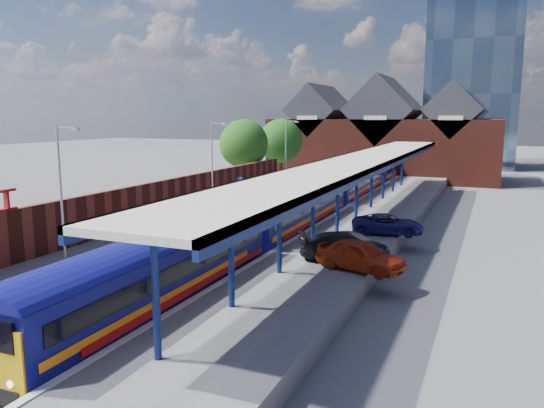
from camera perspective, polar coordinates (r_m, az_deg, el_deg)
The scene contains 23 objects.
ground at distance 47.84m, azimuth 5.20°, elevation -0.75°, with size 240.00×240.00×0.00m, color #5B5B5E.
ballast_bed at distance 38.61m, azimuth 0.65°, elevation -3.15°, with size 6.00×76.00×0.06m, color #473D33.
rails at distance 38.59m, azimuth 0.65°, elevation -3.02°, with size 4.51×76.00×0.14m.
left_platform at distance 40.87m, azimuth -6.50°, elevation -1.82°, with size 5.00×76.00×1.00m, color #565659.
right_platform at distance 36.71m, azimuth 9.36°, elevation -3.19°, with size 6.00×76.00×1.00m, color #565659.
coping_left at distance 39.68m, azimuth -3.56°, elevation -1.35°, with size 0.30×76.00×0.05m, color silver.
coping_right at distance 37.35m, azimuth 5.13°, elevation -2.06°, with size 0.30×76.00×0.05m, color silver.
yellow_line at distance 39.96m, azimuth -4.33°, elevation -1.31°, with size 0.14×76.00×0.01m, color yellow.
train at distance 44.82m, azimuth 6.13°, elevation 1.29°, with size 2.96×65.93×3.45m.
canopy at distance 37.98m, azimuth 9.50°, elevation 4.49°, with size 4.50×52.00×4.48m.
lamp_post_b at distance 29.56m, azimuth -21.62°, elevation 2.05°, with size 1.48×0.18×7.00m.
lamp_post_c at distance 42.39m, azimuth -6.31°, elevation 4.72°, with size 1.48×0.18×7.00m.
lamp_post_d at distance 56.86m, azimuth 1.62°, elevation 5.98°, with size 1.48×0.18×7.00m.
platform_sign at distance 43.77m, azimuth -3.41°, elevation 1.88°, with size 0.55×0.08×2.50m.
brick_wall at distance 36.66m, azimuth -15.09°, elevation -0.30°, with size 0.35×50.00×3.86m.
station_building at distance 74.31m, azimuth 11.94°, elevation 6.96°, with size 30.00×12.12×13.78m.
glass_tower at distance 95.67m, azimuth 21.06°, elevation 15.93°, with size 14.20×14.20×40.30m.
tree_near at distance 56.51m, azimuth -2.94°, elevation 6.32°, with size 5.20×5.20×8.10m.
tree_far at distance 63.42m, azimuth 1.05°, elevation 6.67°, with size 5.20×5.20×8.10m.
parked_car_red at distance 26.30m, azimuth 9.51°, elevation -5.44°, with size 1.80×4.47×1.52m, color #AF2E0E.
parked_car_silver at distance 28.84m, azimuth 8.68°, elevation -4.39°, with size 1.30×3.72×1.23m, color #B1B0B5.
parked_car_dark at distance 28.32m, azimuth 7.85°, elevation -4.47°, with size 1.93×4.75×1.38m, color black.
parked_car_blue at distance 34.62m, azimuth 12.34°, elevation -2.14°, with size 2.09×4.54×1.26m, color navy.
Camera 1 is at (14.29, -14.85, 8.49)m, focal length 35.00 mm.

